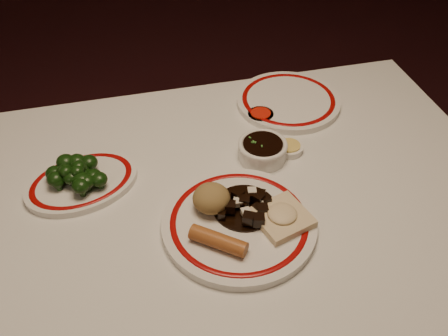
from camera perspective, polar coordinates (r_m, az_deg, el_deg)
dining_table at (r=1.09m, az=0.87°, el=-7.50°), size 1.20×0.90×0.75m
main_plate at (r=0.97m, az=1.73°, el=-6.35°), size 0.40×0.40×0.02m
rice_mound at (r=0.97m, az=-1.45°, el=-3.48°), size 0.07×0.07×0.05m
spring_roll at (r=0.91m, az=-0.66°, el=-8.31°), size 0.10×0.09×0.03m
fried_wonton at (r=0.97m, az=6.64°, el=-5.53°), size 0.12×0.12×0.03m
stirfry_heap at (r=0.98m, az=2.56°, el=-4.33°), size 0.13×0.13×0.03m
broccoli_plate at (r=1.10m, az=-15.93°, el=-1.57°), size 0.28×0.26×0.02m
broccoli_pile at (r=1.07m, az=-16.49°, el=-0.60°), size 0.13×0.12×0.05m
soy_bowl at (r=1.12m, az=4.42°, el=1.99°), size 0.11×0.11×0.04m
sweet_sour_dish at (r=1.24m, az=4.21°, el=5.97°), size 0.06×0.06×0.02m
mustard_dish at (r=1.15m, az=7.46°, el=2.27°), size 0.06×0.06×0.02m
far_plate at (r=1.30m, az=7.36°, el=7.63°), size 0.28×0.28×0.02m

